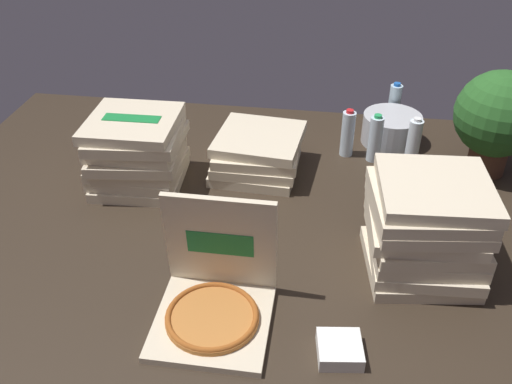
% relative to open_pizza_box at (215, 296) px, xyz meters
% --- Properties ---
extents(ground_plane, '(3.20, 2.40, 0.02)m').
position_rel_open_pizza_box_xyz_m(ground_plane, '(0.08, 0.48, -0.10)').
color(ground_plane, '#2D2319').
extents(open_pizza_box, '(0.40, 0.41, 0.42)m').
position_rel_open_pizza_box_xyz_m(open_pizza_box, '(0.00, 0.00, 0.00)').
color(open_pizza_box, beige).
rests_on(open_pizza_box, ground_plane).
extents(pizza_stack_left_near, '(0.46, 0.45, 0.39)m').
position_rel_open_pizza_box_xyz_m(pizza_stack_left_near, '(0.73, 0.36, 0.11)').
color(pizza_stack_left_near, beige).
rests_on(pizza_stack_left_near, ground_plane).
extents(pizza_stack_left_mid, '(0.44, 0.44, 0.19)m').
position_rel_open_pizza_box_xyz_m(pizza_stack_left_mid, '(0.01, 0.97, 0.01)').
color(pizza_stack_left_mid, beige).
rests_on(pizza_stack_left_mid, ground_plane).
extents(pizza_stack_right_near, '(0.44, 0.45, 0.34)m').
position_rel_open_pizza_box_xyz_m(pizza_stack_right_near, '(-0.53, 0.78, 0.08)').
color(pizza_stack_right_near, beige).
rests_on(pizza_stack_right_near, ground_plane).
extents(ice_bucket, '(0.31, 0.31, 0.16)m').
position_rel_open_pizza_box_xyz_m(ice_bucket, '(0.67, 1.36, -0.01)').
color(ice_bucket, '#B7BABF').
rests_on(ice_bucket, ground_plane).
extents(water_bottle_0, '(0.07, 0.07, 0.25)m').
position_rel_open_pizza_box_xyz_m(water_bottle_0, '(0.58, 1.16, 0.04)').
color(water_bottle_0, silver).
rests_on(water_bottle_0, ground_plane).
extents(water_bottle_1, '(0.07, 0.07, 0.25)m').
position_rel_open_pizza_box_xyz_m(water_bottle_1, '(0.76, 1.15, 0.04)').
color(water_bottle_1, white).
rests_on(water_bottle_1, ground_plane).
extents(water_bottle_2, '(0.07, 0.07, 0.25)m').
position_rel_open_pizza_box_xyz_m(water_bottle_2, '(0.69, 1.57, 0.04)').
color(water_bottle_2, silver).
rests_on(water_bottle_2, ground_plane).
extents(water_bottle_3, '(0.07, 0.07, 0.25)m').
position_rel_open_pizza_box_xyz_m(water_bottle_3, '(0.44, 1.19, 0.04)').
color(water_bottle_3, silver).
rests_on(water_bottle_3, ground_plane).
extents(potted_plant, '(0.41, 0.41, 0.51)m').
position_rel_open_pizza_box_xyz_m(potted_plant, '(1.12, 1.13, 0.21)').
color(potted_plant, '#513323').
rests_on(potted_plant, ground_plane).
extents(napkin_pile, '(0.16, 0.16, 0.05)m').
position_rel_open_pizza_box_xyz_m(napkin_pile, '(0.44, -0.12, -0.06)').
color(napkin_pile, white).
rests_on(napkin_pile, ground_plane).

